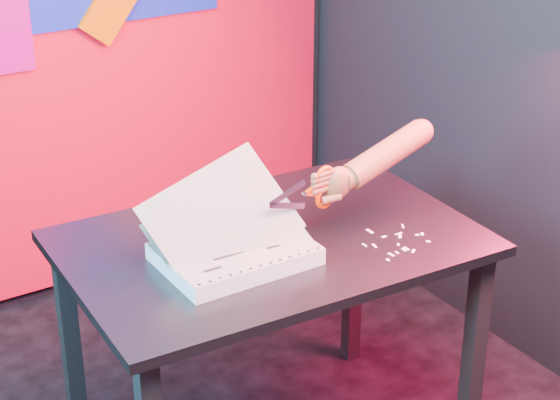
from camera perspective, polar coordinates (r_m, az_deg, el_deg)
room at (r=2.02m, az=-8.38°, el=7.65°), size 3.01×3.01×2.71m
work_table at (r=2.64m, az=-0.60°, el=-4.23°), size 1.16×0.81×0.75m
printout_stack at (r=2.47m, az=-2.80°, el=-3.16°), size 0.43×0.29×0.29m
scissors at (r=2.54m, az=2.48°, el=0.69°), size 0.22×0.03×0.13m
hand_forearm at (r=2.66m, az=6.03°, el=2.54°), size 0.44×0.10×0.16m
paper_clippings at (r=2.60m, az=7.12°, el=-2.54°), size 0.19×0.18×0.00m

